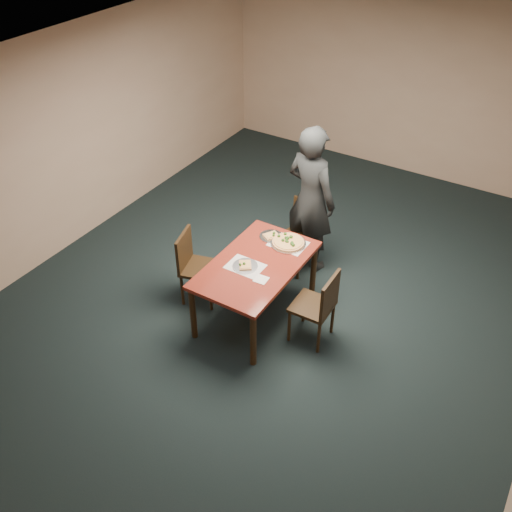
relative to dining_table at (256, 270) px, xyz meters
The scene contains 13 objects.
ground 0.74m from the dining_table, 77.22° to the left, with size 8.00×8.00×0.00m, color black.
room_shell 1.13m from the dining_table, 77.22° to the left, with size 8.00×8.00×8.00m.
dining_table is the anchor object (origin of this frame).
chair_far 1.13m from the dining_table, 90.98° to the left, with size 0.49×0.49×0.91m.
chair_left 0.81m from the dining_table, behind, with size 0.52×0.52×0.91m.
chair_right 0.81m from the dining_table, ahead, with size 0.43×0.43×0.91m.
diner 1.25m from the dining_table, 87.81° to the left, with size 0.70×0.46×1.93m, color black.
placemat_main 0.53m from the dining_table, 76.00° to the left, with size 0.42×0.32×0.00m, color white.
placemat_near 0.16m from the dining_table, 122.29° to the right, with size 0.40×0.30×0.00m, color white.
pizza_pan 0.54m from the dining_table, 76.13° to the left, with size 0.41×0.41×0.07m.
slice_plate_near 0.17m from the dining_table, 122.35° to the right, with size 0.28×0.28×0.06m.
slice_plate_far 0.55m from the dining_table, 102.02° to the left, with size 0.28×0.28×0.06m.
napkin 0.31m from the dining_table, 47.55° to the right, with size 0.14×0.14×0.01m, color white.
Camera 1 is at (2.54, -4.58, 4.62)m, focal length 40.00 mm.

